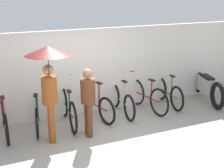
% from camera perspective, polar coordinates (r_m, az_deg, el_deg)
% --- Properties ---
extents(ground_plane, '(30.00, 30.00, 0.00)m').
position_cam_1_polar(ground_plane, '(6.57, -0.97, -11.68)').
color(ground_plane, '#9E998E').
extents(back_wall, '(14.37, 0.12, 2.20)m').
position_cam_1_polar(back_wall, '(7.96, -6.83, 1.97)').
color(back_wall, silver).
rests_on(back_wall, ground).
extents(parked_bicycle_1, '(0.44, 1.78, 1.01)m').
position_cam_1_polar(parked_bicycle_1, '(7.43, -19.12, -6.03)').
color(parked_bicycle_1, black).
rests_on(parked_bicycle_1, ground).
extents(parked_bicycle_2, '(0.52, 1.70, 1.09)m').
position_cam_1_polar(parked_bicycle_2, '(7.49, -13.52, -5.26)').
color(parked_bicycle_2, black).
rests_on(parked_bicycle_2, ground).
extents(parked_bicycle_3, '(0.44, 1.82, 1.11)m').
position_cam_1_polar(parked_bicycle_3, '(7.58, -8.01, -4.51)').
color(parked_bicycle_3, black).
rests_on(parked_bicycle_3, ground).
extents(parked_bicycle_4, '(0.52, 1.66, 1.06)m').
position_cam_1_polar(parked_bicycle_4, '(7.88, -3.08, -3.72)').
color(parked_bicycle_4, black).
rests_on(parked_bicycle_4, ground).
extents(parked_bicycle_5, '(0.44, 1.70, 0.99)m').
position_cam_1_polar(parked_bicycle_5, '(8.16, 1.75, -3.02)').
color(parked_bicycle_5, black).
rests_on(parked_bicycle_5, ground).
extents(parked_bicycle_6, '(0.44, 1.73, 1.00)m').
position_cam_1_polar(parked_bicycle_6, '(8.43, 6.41, -2.25)').
color(parked_bicycle_6, black).
rests_on(parked_bicycle_6, ground).
extents(parked_bicycle_7, '(0.44, 1.64, 1.03)m').
position_cam_1_polar(parked_bicycle_7, '(8.88, 10.24, -1.57)').
color(parked_bicycle_7, black).
rests_on(parked_bicycle_7, ground).
extents(pedestrian_leading, '(0.91, 0.91, 2.10)m').
position_cam_1_polar(pedestrian_leading, '(6.34, -11.51, 2.45)').
color(pedestrian_leading, '#9E4C1E').
rests_on(pedestrian_leading, ground).
extents(pedestrian_center, '(0.32, 0.32, 1.54)m').
position_cam_1_polar(pedestrian_center, '(6.77, -4.41, -2.53)').
color(pedestrian_center, brown).
rests_on(pedestrian_center, ground).
extents(motorcycle, '(0.83, 2.14, 0.95)m').
position_cam_1_polar(motorcycle, '(9.50, 16.86, -0.43)').
color(motorcycle, black).
rests_on(motorcycle, ground).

